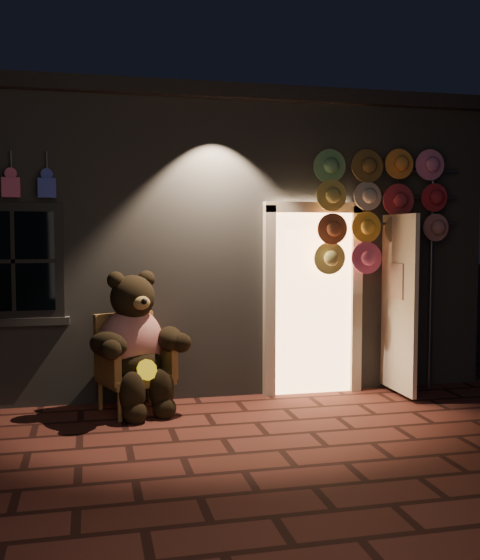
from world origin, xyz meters
name	(u,v)px	position (x,y,z in m)	size (l,w,h in m)	color
ground	(223,439)	(0.00, 0.00, 0.00)	(60.00, 60.00, 0.00)	#592922
shop_building	(169,240)	(0.00, 3.99, 1.74)	(7.30, 5.95, 3.51)	slate
wicker_armchair	(132,362)	(-0.73, 1.17, 0.50)	(0.84, 0.81, 1.00)	#A26F3F
teddy_bear	(135,344)	(-0.70, 1.05, 0.71)	(1.01, 0.95, 1.48)	red
hat_rack	(380,207)	(2.08, 1.28, 2.13)	(1.78, 0.22, 2.79)	#59595E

